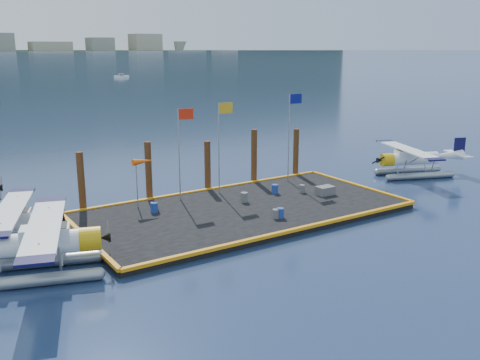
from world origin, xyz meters
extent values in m
plane|color=#18274A|center=(0.00, 0.00, 0.00)|extent=(4000.00, 4000.00, 0.00)
cube|color=black|center=(0.00, 0.00, 0.20)|extent=(20.00, 10.00, 0.40)
cone|color=black|center=(350.00, 1450.00, 0.00)|extent=(1100.00, 1100.00, 360.00)
cone|color=slate|center=(750.00, 2200.00, 0.00)|extent=(1300.00, 1300.00, 560.00)
cone|color=slate|center=(1050.00, 2100.00, 0.00)|extent=(1000.00, 1000.00, 420.00)
cylinder|color=gray|center=(-13.06, -1.60, 0.29)|extent=(5.92, 2.41, 0.58)
cylinder|color=gray|center=(-13.72, -3.64, 0.29)|extent=(5.92, 2.41, 0.58)
cylinder|color=white|center=(-13.21, -2.68, 1.61)|extent=(4.64, 2.41, 1.07)
cube|color=white|center=(-12.65, -2.86, 1.95)|extent=(2.37, 1.68, 0.88)
cube|color=black|center=(-12.37, -2.95, 2.14)|extent=(1.61, 1.39, 0.54)
cylinder|color=#E5A80C|center=(-10.80, -3.46, 1.61)|extent=(1.27, 1.37, 1.13)
cube|color=black|center=(-10.01, -3.72, 1.61)|extent=(0.72, 2.08, 1.09)
cube|color=white|center=(-12.65, -2.86, 2.43)|extent=(4.09, 8.79, 0.12)
cube|color=#0D0B37|center=(-11.36, 1.12, 2.43)|extent=(1.66, 1.28, 0.13)
cube|color=#0D0B37|center=(-13.94, -6.85, 2.43)|extent=(1.66, 1.28, 0.13)
cylinder|color=gray|center=(-13.74, 2.38, 0.27)|extent=(5.35, 2.39, 0.53)
cylinder|color=white|center=(-13.90, 1.40, 1.46)|extent=(4.21, 2.33, 0.98)
cube|color=white|center=(-13.40, 1.22, 1.77)|extent=(2.17, 1.59, 0.80)
cube|color=black|center=(-13.15, 1.13, 1.95)|extent=(1.49, 1.30, 0.49)
cylinder|color=#E5A80C|center=(-11.74, 0.61, 1.46)|extent=(1.19, 1.27, 1.03)
cube|color=black|center=(-11.03, 0.35, 1.46)|extent=(0.73, 1.87, 1.00)
cube|color=white|center=(-13.40, 1.22, 2.22)|extent=(3.99, 7.96, 0.11)
cube|color=#0D0B37|center=(-12.10, 4.80, 2.22)|extent=(1.52, 1.21, 0.12)
cube|color=black|center=(-12.64, 8.75, 1.58)|extent=(0.54, 2.09, 1.08)
cylinder|color=gray|center=(16.78, -0.12, 0.27)|extent=(5.36, 2.42, 0.53)
cylinder|color=gray|center=(17.47, 1.72, 0.27)|extent=(5.36, 2.42, 0.53)
cylinder|color=white|center=(16.96, 0.86, 1.47)|extent=(4.22, 2.36, 0.98)
cube|color=white|center=(16.46, 1.05, 1.78)|extent=(2.18, 1.60, 0.80)
cube|color=black|center=(16.21, 1.14, 1.96)|extent=(1.49, 1.31, 0.49)
cylinder|color=#E5A80C|center=(14.79, 1.67, 1.47)|extent=(1.19, 1.28, 1.03)
cube|color=black|center=(14.08, 1.93, 1.47)|extent=(0.74, 1.87, 1.00)
cube|color=white|center=(16.46, 1.05, 2.22)|extent=(4.04, 7.97, 0.11)
cube|color=#0D0B37|center=(15.12, -2.54, 2.22)|extent=(1.53, 1.22, 0.12)
cube|color=#0D0B37|center=(17.79, 4.64, 2.22)|extent=(1.53, 1.22, 0.12)
cube|color=#0D0B37|center=(20.79, -0.56, 2.27)|extent=(0.95, 0.44, 1.51)
cube|color=white|center=(20.71, -0.53, 1.69)|extent=(1.80, 3.11, 0.09)
cylinder|color=navy|center=(-5.09, 2.19, 0.71)|extent=(0.45, 0.45, 0.63)
cylinder|color=#5A5B5F|center=(0.47, -2.80, 0.68)|extent=(0.39, 0.39, 0.55)
cylinder|color=navy|center=(3.68, 1.63, 0.72)|extent=(0.45, 0.45, 0.63)
cylinder|color=navy|center=(0.75, -2.87, 0.70)|extent=(0.43, 0.43, 0.60)
cylinder|color=#5A5B5F|center=(5.41, 0.79, 0.67)|extent=(0.39, 0.39, 0.55)
cylinder|color=#5A5B5F|center=(0.76, 1.04, 0.72)|extent=(0.46, 0.46, 0.64)
cube|color=#5A5B5F|center=(6.38, -0.50, 0.69)|extent=(1.18, 0.79, 0.59)
cylinder|color=#94949C|center=(-2.50, 3.80, 3.40)|extent=(0.08, 0.08, 6.00)
cube|color=red|center=(-1.95, 3.80, 6.05)|extent=(1.10, 0.03, 0.70)
cylinder|color=#94949C|center=(0.50, 3.80, 3.50)|extent=(0.08, 0.08, 6.20)
cube|color=gold|center=(1.05, 3.80, 6.25)|extent=(1.10, 0.03, 0.70)
cylinder|color=#94949C|center=(6.50, 3.80, 3.65)|extent=(0.08, 0.08, 6.50)
cube|color=navy|center=(7.05, 3.80, 6.55)|extent=(1.10, 0.03, 0.70)
cylinder|color=#94949C|center=(-5.50, 3.80, 1.90)|extent=(0.07, 0.07, 3.00)
cone|color=#FA590D|center=(-5.00, 3.80, 3.30)|extent=(1.40, 0.44, 0.44)
cylinder|color=#422613|center=(-8.50, 5.40, 2.00)|extent=(0.44, 0.44, 4.00)
cylinder|color=#422613|center=(-4.00, 5.40, 2.10)|extent=(0.44, 0.44, 4.20)
cylinder|color=#422613|center=(0.50, 5.40, 1.90)|extent=(0.44, 0.44, 3.80)
cylinder|color=#422613|center=(4.50, 5.40, 2.15)|extent=(0.44, 0.44, 4.30)
cylinder|color=#422613|center=(8.50, 5.40, 2.00)|extent=(0.44, 0.44, 4.00)
camera|label=1|loc=(-17.65, -26.90, 10.39)|focal=40.00mm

